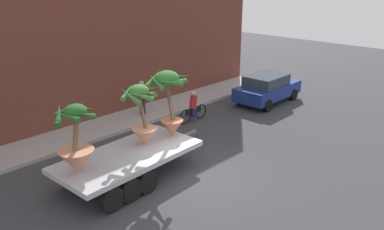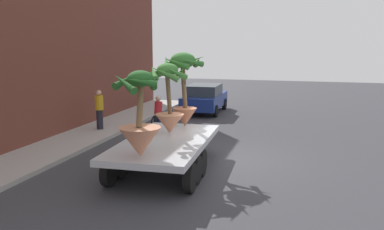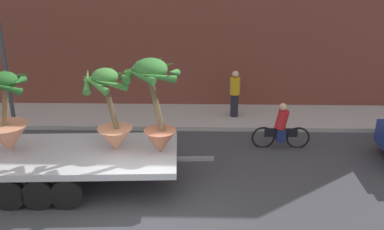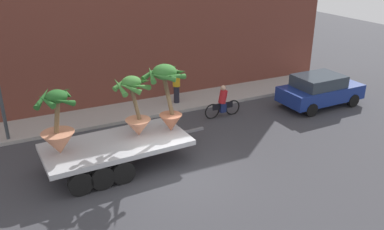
{
  "view_description": "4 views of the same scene",
  "coord_description": "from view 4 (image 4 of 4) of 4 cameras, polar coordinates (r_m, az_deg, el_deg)",
  "views": [
    {
      "loc": [
        -9.13,
        -8.61,
        6.82
      ],
      "look_at": [
        1.25,
        1.38,
        1.6
      ],
      "focal_mm": 36.93,
      "sensor_mm": 36.0,
      "label": 1
    },
    {
      "loc": [
        -13.1,
        -2.58,
        3.86
      ],
      "look_at": [
        1.29,
        1.5,
        1.2
      ],
      "focal_mm": 38.05,
      "sensor_mm": 36.0,
      "label": 2
    },
    {
      "loc": [
        1.33,
        -9.38,
        6.56
      ],
      "look_at": [
        1.09,
        2.42,
        1.67
      ],
      "focal_mm": 42.9,
      "sensor_mm": 36.0,
      "label": 3
    },
    {
      "loc": [
        -5.09,
        -11.22,
        7.41
      ],
      "look_at": [
        1.23,
        1.64,
        1.37
      ],
      "focal_mm": 38.13,
      "sensor_mm": 36.0,
      "label": 4
    }
  ],
  "objects": [
    {
      "name": "parked_car",
      "position": [
        20.88,
        17.45,
        3.39
      ],
      "size": [
        4.15,
        2.03,
        1.58
      ],
      "color": "navy",
      "rests_on": "ground"
    },
    {
      "name": "building_facade",
      "position": [
        19.91,
        -11.4,
        13.87
      ],
      "size": [
        24.0,
        1.2,
        8.9
      ],
      "primitive_type": "cube",
      "color": "brown",
      "rests_on": "ground"
    },
    {
      "name": "potted_palm_front",
      "position": [
        13.93,
        -18.21,
        -2.0
      ],
      "size": [
        1.32,
        1.32,
        2.2
      ],
      "color": "tan",
      "rests_on": "flatbed_trailer"
    },
    {
      "name": "pedestrian_near_gate",
      "position": [
        19.91,
        -2.19,
        4.18
      ],
      "size": [
        0.36,
        0.36,
        1.71
      ],
      "color": "black",
      "rests_on": "sidewalk"
    },
    {
      "name": "potted_palm_rear",
      "position": [
        14.62,
        -3.46,
        2.89
      ],
      "size": [
        1.48,
        1.55,
        2.57
      ],
      "color": "#B26647",
      "rests_on": "flatbed_trailer"
    },
    {
      "name": "flatbed_trailer",
      "position": [
        14.6,
        -11.36,
        -4.74
      ],
      "size": [
        6.11,
        2.66,
        0.98
      ],
      "color": "#B7BABF",
      "rests_on": "ground"
    },
    {
      "name": "ground_plane",
      "position": [
        14.37,
        -1.52,
        -8.18
      ],
      "size": [
        60.0,
        60.0,
        0.0
      ],
      "primitive_type": "plane",
      "color": "#38383D"
    },
    {
      "name": "cyclist",
      "position": [
        18.75,
        4.32,
        1.71
      ],
      "size": [
        1.84,
        0.34,
        1.54
      ],
      "color": "black",
      "rests_on": "ground"
    },
    {
      "name": "sidewalk",
      "position": [
        19.48,
        -9.06,
        0.44
      ],
      "size": [
        24.0,
        2.2,
        0.15
      ],
      "primitive_type": "cube",
      "color": "#A39E99",
      "rests_on": "ground"
    },
    {
      "name": "potted_palm_middle",
      "position": [
        14.5,
        -7.89,
        0.83
      ],
      "size": [
        1.29,
        1.36,
        2.26
      ],
      "color": "tan",
      "rests_on": "flatbed_trailer"
    }
  ]
}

